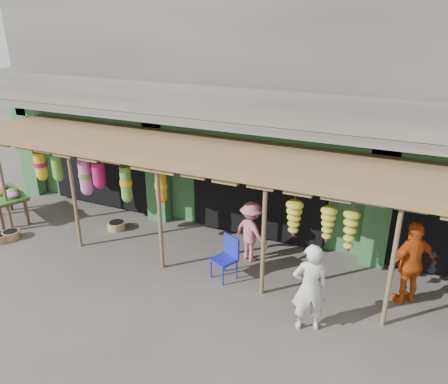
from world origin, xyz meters
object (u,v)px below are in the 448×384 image
at_px(person_front, 310,288).
at_px(person_vendor, 411,263).
at_px(flower_table, 4,195).
at_px(person_shopper, 251,232).
at_px(blue_chair, 227,255).

distance_m(person_front, person_vendor, 2.36).
bearing_deg(flower_table, person_vendor, 25.48).
xyz_separation_m(person_vendor, person_shopper, (-3.57, 0.25, -0.16)).
bearing_deg(person_front, blue_chair, -49.28).
relative_size(flower_table, person_shopper, 1.24).
distance_m(flower_table, person_vendor, 10.83).
relative_size(blue_chair, person_front, 0.56).
xyz_separation_m(blue_chair, person_front, (2.11, -0.96, 0.34)).
bearing_deg(person_shopper, flower_table, 30.83).
bearing_deg(person_front, flower_table, -31.14).
distance_m(flower_table, person_shopper, 7.30).
xyz_separation_m(blue_chair, person_shopper, (0.21, 0.95, 0.19)).
xyz_separation_m(blue_chair, person_vendor, (3.78, 0.70, 0.36)).
distance_m(blue_chair, person_vendor, 3.87).
bearing_deg(person_front, person_vendor, -159.83).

